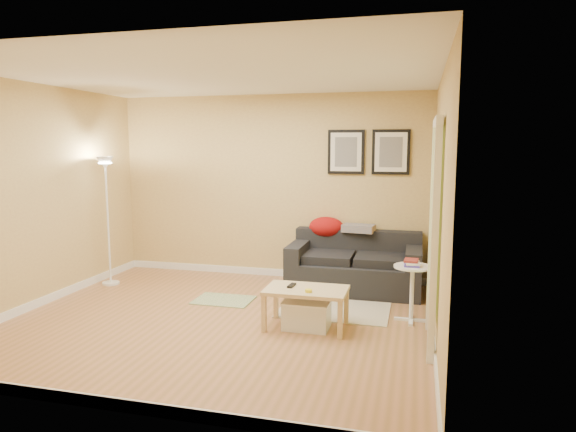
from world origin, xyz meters
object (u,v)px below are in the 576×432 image
Objects in this scene: storage_bin at (307,314)px; book_stack at (412,262)px; side_table at (412,294)px; coffee_table at (306,308)px; floor_lamp at (108,224)px; sofa at (355,262)px.

book_stack reaches higher than storage_bin.
storage_bin is 1.17m from side_table.
book_stack is at bearing 152.59° from side_table.
floor_lamp is (-2.96, 0.99, 0.62)m from coffee_table.
book_stack is 4.05m from floor_lamp.
side_table is at bearing 25.09° from storage_bin.
storage_bin is at bearing -154.91° from side_table.
coffee_table is 0.06m from storage_bin.
storage_bin is at bearing -101.22° from sofa.
storage_bin is at bearing -18.62° from floor_lamp.
side_table is 2.88× the size of book_stack.
side_table is at bearing -7.23° from floor_lamp.
book_stack is (-0.01, 0.00, 0.34)m from side_table.
coffee_table is (-0.31, -1.53, -0.16)m from sofa.
sofa reaches higher than storage_bin.
book_stack reaches higher than coffee_table.
floor_lamp is (-2.97, 1.00, 0.68)m from storage_bin.
floor_lamp is (-4.01, 0.51, 0.18)m from book_stack.
book_stack is (0.73, -1.04, 0.27)m from sofa.
coffee_table is at bearing -101.56° from sofa.
floor_lamp is (-4.02, 0.51, 0.52)m from side_table.
coffee_table is 1.74× the size of storage_bin.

